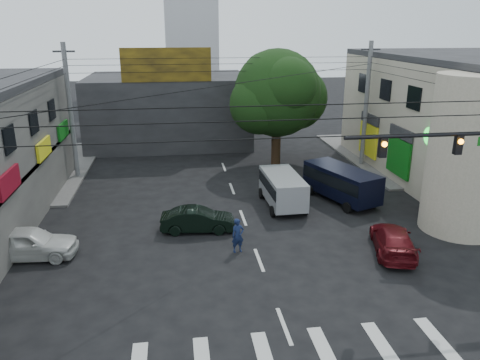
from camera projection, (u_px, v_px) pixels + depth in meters
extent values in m
plane|color=black|center=(268.00, 283.00, 19.43)|extent=(160.00, 160.00, 0.00)
cube|color=#514F4C|center=(438.00, 154.00, 38.74)|extent=(16.00, 16.00, 0.15)
cylinder|color=#9D947C|center=(469.00, 155.00, 23.41)|extent=(4.00, 4.00, 8.00)
cube|color=#232326|center=(169.00, 109.00, 42.43)|extent=(14.00, 10.00, 6.00)
cube|color=olive|center=(166.00, 65.00, 36.48)|extent=(7.00, 0.30, 2.60)
cylinder|color=black|center=(276.00, 137.00, 35.27)|extent=(0.70, 0.70, 4.40)
sphere|color=black|center=(277.00, 93.00, 34.25)|extent=(6.40, 6.40, 6.40)
cylinder|color=black|center=(435.00, 135.00, 17.33)|extent=(7.00, 0.14, 0.14)
cube|color=black|center=(458.00, 145.00, 17.58)|extent=(0.28, 0.22, 0.75)
cube|color=black|center=(383.00, 147.00, 17.19)|extent=(0.28, 0.22, 0.75)
sphere|color=orange|center=(461.00, 142.00, 17.41)|extent=(0.20, 0.20, 0.20)
sphere|color=orange|center=(385.00, 144.00, 17.01)|extent=(0.20, 0.20, 0.20)
cylinder|color=#59595B|center=(71.00, 112.00, 31.66)|extent=(0.32, 0.32, 9.20)
cylinder|color=#59595B|center=(366.00, 106.00, 34.45)|extent=(0.32, 0.32, 9.20)
imported|color=black|center=(198.00, 220.00, 24.16)|extent=(1.97, 4.03, 1.25)
imported|color=silver|center=(28.00, 243.00, 21.31)|extent=(2.38, 4.60, 1.48)
imported|color=#4B0A0F|center=(393.00, 240.00, 21.88)|extent=(3.96, 5.16, 1.23)
imported|color=#121C3F|center=(238.00, 236.00, 21.86)|extent=(0.79, 0.68, 1.66)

